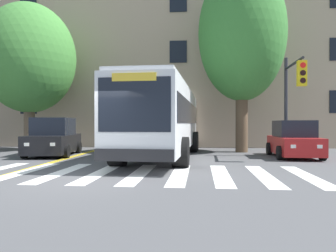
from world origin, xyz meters
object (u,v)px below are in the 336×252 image
car_tan_behind_bus (184,134)px  city_bus (164,118)px  street_tree_curbside_small (29,58)px  street_tree_curbside_large (242,34)px  car_black_near_lane (54,138)px  car_red_far_lane (294,140)px  traffic_light_near_corner (293,89)px

car_tan_behind_bus → city_bus: bearing=-94.0°
street_tree_curbside_small → street_tree_curbside_large: bearing=-0.2°
city_bus → car_black_near_lane: city_bus is taller
city_bus → car_tan_behind_bus: city_bus is taller
car_red_far_lane → street_tree_curbside_small: street_tree_curbside_small is taller
car_black_near_lane → traffic_light_near_corner: bearing=-3.5°
car_tan_behind_bus → car_black_near_lane: bearing=-122.2°
street_tree_curbside_small → car_tan_behind_bus: bearing=38.9°
car_black_near_lane → car_tan_behind_bus: bearing=57.8°
city_bus → car_red_far_lane: bearing=1.6°
traffic_light_near_corner → street_tree_curbside_small: (-13.62, 3.30, 2.21)m
city_bus → street_tree_curbside_large: 6.67m
street_tree_curbside_large → car_red_far_lane: bearing=-52.6°
car_red_far_lane → car_tan_behind_bus: car_red_far_lane is taller
car_red_far_lane → street_tree_curbside_small: size_ratio=0.46×
city_bus → street_tree_curbside_small: size_ratio=1.40×
car_black_near_lane → car_tan_behind_bus: size_ratio=0.92×
car_black_near_lane → street_tree_curbside_large: street_tree_curbside_large is taller
car_tan_behind_bus → car_red_far_lane: bearing=-61.2°
traffic_light_near_corner → street_tree_curbside_small: size_ratio=0.56×
city_bus → car_red_far_lane: size_ratio=3.02×
car_red_far_lane → city_bus: bearing=-178.4°
car_red_far_lane → street_tree_curbside_small: bearing=169.3°
car_tan_behind_bus → traffic_light_near_corner: 11.64m
car_red_far_lane → car_tan_behind_bus: (-5.26, 9.58, -0.01)m
car_red_far_lane → street_tree_curbside_large: bearing=127.4°
traffic_light_near_corner → car_tan_behind_bus: bearing=116.0°
street_tree_curbside_large → street_tree_curbside_small: bearing=179.8°
city_bus → car_black_near_lane: size_ratio=2.77×
street_tree_curbside_large → car_black_near_lane: bearing=-164.6°
car_black_near_lane → city_bus: bearing=-1.8°
car_black_near_lane → street_tree_curbside_small: 5.74m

